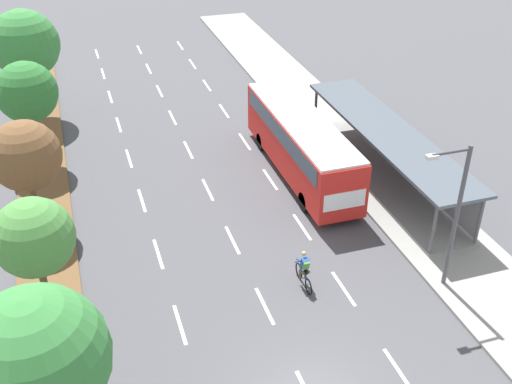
% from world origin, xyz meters
% --- Properties ---
extents(median_strip, '(2.60, 52.00, 0.12)m').
position_xyz_m(median_strip, '(-8.30, 20.00, 0.06)').
color(median_strip, brown).
rests_on(median_strip, ground).
extents(sidewalk_right, '(4.50, 52.00, 0.15)m').
position_xyz_m(sidewalk_right, '(9.25, 20.00, 0.07)').
color(sidewalk_right, gray).
rests_on(sidewalk_right, ground).
extents(lane_divider_left, '(0.14, 45.13, 0.01)m').
position_xyz_m(lane_divider_left, '(-3.50, 17.06, 0.00)').
color(lane_divider_left, white).
rests_on(lane_divider_left, ground).
extents(lane_divider_center, '(0.14, 45.13, 0.01)m').
position_xyz_m(lane_divider_center, '(0.00, 17.06, 0.00)').
color(lane_divider_center, white).
rests_on(lane_divider_center, ground).
extents(lane_divider_right, '(0.14, 45.13, 0.01)m').
position_xyz_m(lane_divider_right, '(3.50, 17.06, 0.00)').
color(lane_divider_right, white).
rests_on(lane_divider_right, ground).
extents(bus_shelter, '(2.90, 14.35, 2.86)m').
position_xyz_m(bus_shelter, '(9.53, 12.71, 1.86)').
color(bus_shelter, gray).
rests_on(bus_shelter, sidewalk_right).
extents(bus, '(2.54, 11.29, 3.37)m').
position_xyz_m(bus, '(5.25, 14.76, 2.07)').
color(bus, red).
rests_on(bus, ground).
extents(cyclist, '(0.46, 1.82, 1.71)m').
position_xyz_m(cyclist, '(1.97, 5.87, 0.79)').
color(cyclist, black).
rests_on(cyclist, ground).
extents(median_tree_nearest, '(4.16, 4.16, 6.35)m').
position_xyz_m(median_tree_nearest, '(-8.19, 0.46, 4.39)').
color(median_tree_nearest, brown).
rests_on(median_tree_nearest, median_strip).
extents(median_tree_second, '(3.01, 3.01, 5.33)m').
position_xyz_m(median_tree_second, '(-8.24, 7.05, 3.92)').
color(median_tree_second, brown).
rests_on(median_tree_second, median_strip).
extents(median_tree_third, '(3.27, 3.27, 5.49)m').
position_xyz_m(median_tree_third, '(-8.52, 13.64, 3.97)').
color(median_tree_third, brown).
rests_on(median_tree_third, median_strip).
extents(median_tree_fourth, '(3.29, 3.29, 5.94)m').
position_xyz_m(median_tree_fourth, '(-8.34, 20.22, 4.39)').
color(median_tree_fourth, brown).
rests_on(median_tree_fourth, median_strip).
extents(median_tree_fifth, '(4.21, 4.21, 6.95)m').
position_xyz_m(median_tree_fifth, '(-8.30, 26.81, 4.96)').
color(median_tree_fifth, brown).
rests_on(median_tree_fifth, median_strip).
extents(streetlight, '(1.91, 0.24, 6.50)m').
position_xyz_m(streetlight, '(7.42, 4.08, 3.89)').
color(streetlight, '#4C4C51').
rests_on(streetlight, sidewalk_right).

